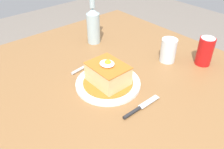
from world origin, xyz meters
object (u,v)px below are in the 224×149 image
beer_bottle_clear (93,24)px  drinking_glass (168,52)px  fork (83,68)px  soda_can (205,51)px  knife (137,109)px  main_plate (108,83)px

beer_bottle_clear → drinking_glass: (0.36, 0.14, -0.05)m
fork → beer_bottle_clear: 0.27m
fork → soda_can: (0.31, 0.42, 0.06)m
fork → knife: bearing=-1.4°
main_plate → knife: (0.17, -0.02, -0.00)m
knife → soda_can: bearing=92.7°
knife → drinking_glass: size_ratio=1.57×
knife → beer_bottle_clear: size_ratio=0.62×
main_plate → knife: size_ratio=1.51×
main_plate → knife: main_plate is taller
main_plate → soda_can: (0.15, 0.41, 0.05)m
knife → beer_bottle_clear: bearing=158.3°
fork → knife: same height
fork → drinking_glass: drinking_glass is taller
beer_bottle_clear → drinking_glass: size_ratio=2.53×
beer_bottle_clear → knife: bearing=-21.7°
drinking_glass → soda_can: bearing=39.5°
soda_can → beer_bottle_clear: (-0.48, -0.23, 0.04)m
soda_can → drinking_glass: (-0.12, -0.10, -0.02)m
knife → fork: bearing=178.6°
knife → soda_can: size_ratio=1.33×
soda_can → drinking_glass: size_ratio=1.18×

